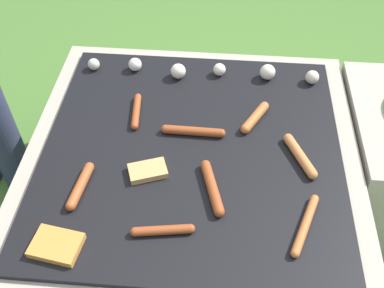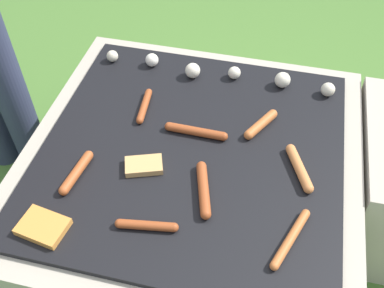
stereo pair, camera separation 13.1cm
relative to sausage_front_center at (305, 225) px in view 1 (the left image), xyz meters
The scene contains 13 objects.
ground_plane 0.59m from the sausage_front_center, 141.67° to the left, with size 14.00×14.00×0.00m, color #47702D.
grill 0.45m from the sausage_front_center, 141.67° to the left, with size 1.00×1.00×0.43m.
sausage_front_right 0.43m from the sausage_front_center, 135.68° to the left, with size 0.20×0.03×0.03m.
sausage_back_left 0.36m from the sausage_front_center, behind, with size 0.16×0.04×0.02m.
sausage_back_center 0.40m from the sausage_front_center, 108.07° to the left, with size 0.09×0.14×0.03m.
sausage_back_right 0.60m from the sausage_front_center, behind, with size 0.04×0.16×0.03m.
sausage_mid_right 0.26m from the sausage_front_center, 158.35° to the left, with size 0.07×0.18×0.03m.
sausage_mid_left 0.62m from the sausage_front_center, 142.81° to the left, with size 0.03×0.16×0.02m.
sausage_front_center is the anchor object (origin of this frame).
sausage_front_left 0.23m from the sausage_front_center, 89.05° to the left, with size 0.09×0.16×0.03m.
bread_slice_center 0.62m from the sausage_front_center, 169.93° to the right, with size 0.13×0.10×0.02m.
bread_slice_right 0.45m from the sausage_front_center, 161.56° to the left, with size 0.12×0.10×0.02m.
mushroom_row 0.65m from the sausage_front_center, 115.71° to the left, with size 0.79×0.08×0.05m.
Camera 1 is at (0.07, -0.88, 1.42)m, focal length 42.00 mm.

